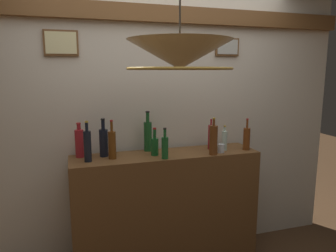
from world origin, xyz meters
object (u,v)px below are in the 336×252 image
(liquor_bottle_brandy, at_px, (104,142))
(liquor_bottle_rye, at_px, (211,137))
(liquor_bottle_whiskey, at_px, (79,143))
(liquor_bottle_sherry, at_px, (165,147))
(liquor_bottle_gin, at_px, (112,144))
(liquor_bottle_scotch, at_px, (213,140))
(liquor_bottle_rum, at_px, (155,146))
(liquor_bottle_tequila, at_px, (148,135))
(glass_tumbler_rocks, at_px, (221,148))
(pendant_lamp, at_px, (180,56))
(liquor_bottle_port, at_px, (247,138))
(liquor_bottle_vermouth, at_px, (87,145))
(liquor_bottle_vodka, at_px, (224,140))

(liquor_bottle_brandy, distance_m, liquor_bottle_rye, 0.95)
(liquor_bottle_whiskey, relative_size, liquor_bottle_rye, 1.03)
(liquor_bottle_whiskey, height_order, liquor_bottle_sherry, liquor_bottle_whiskey)
(liquor_bottle_gin, relative_size, liquor_bottle_sherry, 1.26)
(liquor_bottle_scotch, distance_m, liquor_bottle_rum, 0.50)
(liquor_bottle_tequila, distance_m, liquor_bottle_whiskey, 0.58)
(liquor_bottle_scotch, height_order, liquor_bottle_sherry, liquor_bottle_scotch)
(liquor_bottle_brandy, distance_m, liquor_bottle_scotch, 0.92)
(liquor_bottle_rye, bearing_deg, liquor_bottle_tequila, 168.94)
(liquor_bottle_tequila, bearing_deg, glass_tumbler_rocks, -22.23)
(liquor_bottle_scotch, xyz_separation_m, liquor_bottle_rye, (0.06, 0.18, -0.01))
(liquor_bottle_scotch, bearing_deg, pendant_lamp, -132.90)
(liquor_bottle_port, bearing_deg, liquor_bottle_vermouth, 178.56)
(liquor_bottle_tequila, bearing_deg, liquor_bottle_gin, -154.81)
(liquor_bottle_tequila, distance_m, liquor_bottle_rye, 0.57)
(liquor_bottle_vermouth, bearing_deg, liquor_bottle_tequila, 19.35)
(liquor_bottle_rye, xyz_separation_m, glass_tumbler_rocks, (0.04, -0.13, -0.08))
(liquor_bottle_gin, xyz_separation_m, liquor_bottle_vermouth, (-0.19, -0.03, 0.01))
(liquor_bottle_vermouth, bearing_deg, liquor_bottle_rum, 2.80)
(liquor_bottle_brandy, bearing_deg, liquor_bottle_whiskey, 169.42)
(liquor_bottle_vermouth, xyz_separation_m, liquor_bottle_rye, (1.08, 0.08, -0.02))
(liquor_bottle_sherry, bearing_deg, liquor_bottle_tequila, 104.76)
(pendant_lamp, bearing_deg, liquor_bottle_port, 34.99)
(liquor_bottle_port, relative_size, liquor_bottle_vermouth, 0.88)
(liquor_bottle_scotch, bearing_deg, liquor_bottle_rye, 71.82)
(liquor_bottle_whiskey, height_order, liquor_bottle_port, liquor_bottle_whiskey)
(glass_tumbler_rocks, xyz_separation_m, pendant_lamp, (-0.59, -0.57, 0.75))
(liquor_bottle_port, height_order, liquor_bottle_vermouth, liquor_bottle_vermouth)
(liquor_bottle_scotch, bearing_deg, liquor_bottle_brandy, 166.22)
(liquor_bottle_tequila, xyz_separation_m, liquor_bottle_whiskey, (-0.58, -0.03, -0.02))
(liquor_bottle_gin, relative_size, liquor_bottle_vermouth, 0.98)
(liquor_bottle_whiskey, bearing_deg, liquor_bottle_rye, -3.94)
(liquor_bottle_rum, bearing_deg, liquor_bottle_tequila, 97.47)
(liquor_bottle_port, relative_size, liquor_bottle_rum, 1.21)
(liquor_bottle_scotch, bearing_deg, liquor_bottle_vodka, 34.16)
(liquor_bottle_whiskey, relative_size, liquor_bottle_sherry, 1.14)
(liquor_bottle_vermouth, xyz_separation_m, glass_tumbler_rocks, (1.12, -0.06, -0.09))
(liquor_bottle_vermouth, distance_m, liquor_bottle_rum, 0.55)
(liquor_bottle_vermouth, distance_m, liquor_bottle_sherry, 0.61)
(liquor_bottle_scotch, height_order, pendant_lamp, pendant_lamp)
(liquor_bottle_gin, distance_m, glass_tumbler_rocks, 0.93)
(liquor_bottle_rye, bearing_deg, glass_tumbler_rocks, -74.61)
(liquor_bottle_vodka, relative_size, liquor_bottle_sherry, 0.89)
(liquor_bottle_rye, bearing_deg, liquor_bottle_vodka, -33.86)
(liquor_bottle_scotch, bearing_deg, liquor_bottle_rum, 165.21)
(glass_tumbler_rocks, distance_m, pendant_lamp, 1.11)
(liquor_bottle_gin, height_order, liquor_bottle_rum, liquor_bottle_gin)
(liquor_bottle_port, relative_size, pendant_lamp, 0.45)
(liquor_bottle_vodka, distance_m, liquor_bottle_scotch, 0.20)
(liquor_bottle_port, bearing_deg, liquor_bottle_sherry, -175.62)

